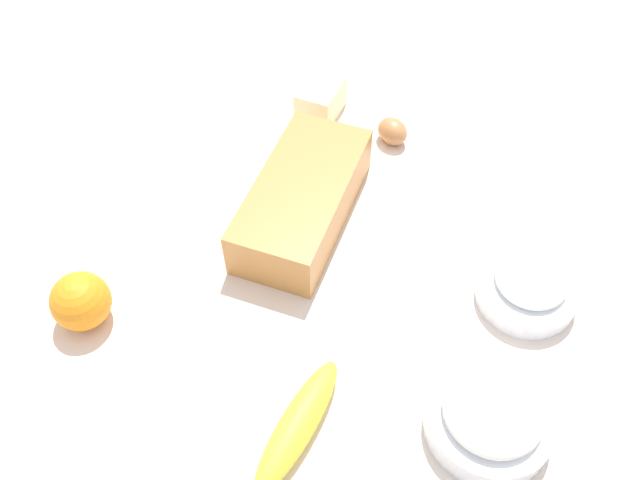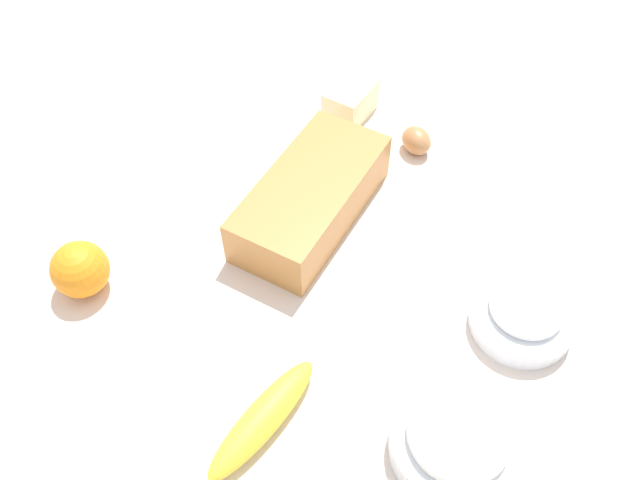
# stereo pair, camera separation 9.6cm
# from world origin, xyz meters

# --- Properties ---
(ground_plane) EXTENTS (2.40, 2.40, 0.02)m
(ground_plane) POSITION_xyz_m (0.00, 0.00, -0.01)
(ground_plane) COLOR beige
(loaf_pan) EXTENTS (0.29, 0.15, 0.08)m
(loaf_pan) POSITION_xyz_m (0.06, 0.06, 0.04)
(loaf_pan) COLOR #B77A3D
(loaf_pan) RESTS_ON ground_plane
(flour_bowl) EXTENTS (0.16, 0.16, 0.07)m
(flour_bowl) POSITION_xyz_m (-0.15, -0.30, 0.03)
(flour_bowl) COLOR white
(flour_bowl) RESTS_ON ground_plane
(sugar_bowl) EXTENTS (0.14, 0.14, 0.06)m
(sugar_bowl) POSITION_xyz_m (0.06, -0.29, 0.03)
(sugar_bowl) COLOR white
(sugar_bowl) RESTS_ON ground_plane
(banana) EXTENTS (0.19, 0.05, 0.04)m
(banana) POSITION_xyz_m (-0.26, -0.09, 0.02)
(banana) COLOR yellow
(banana) RESTS_ON ground_plane
(orange_fruit) EXTENTS (0.08, 0.08, 0.08)m
(orange_fruit) POSITION_xyz_m (-0.23, 0.25, 0.04)
(orange_fruit) COLOR orange
(orange_fruit) RESTS_ON ground_plane
(butter_block) EXTENTS (0.09, 0.07, 0.06)m
(butter_block) POSITION_xyz_m (0.29, 0.13, 0.03)
(butter_block) COLOR #F4EDB2
(butter_block) RESTS_ON ground_plane
(egg_near_butter) EXTENTS (0.06, 0.07, 0.04)m
(egg_near_butter) POSITION_xyz_m (0.28, -0.01, 0.02)
(egg_near_butter) COLOR #B07748
(egg_near_butter) RESTS_ON ground_plane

